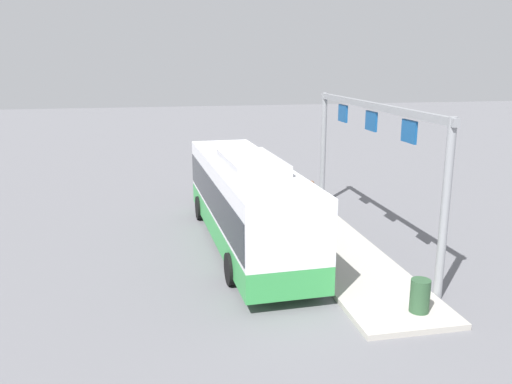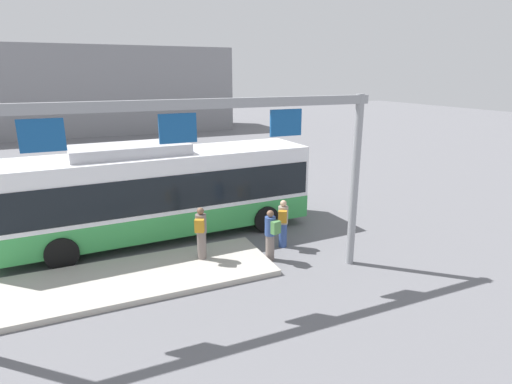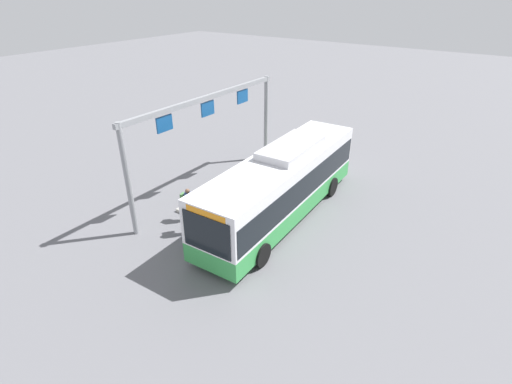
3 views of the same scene
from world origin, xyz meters
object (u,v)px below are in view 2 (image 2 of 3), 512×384
bus_main (158,189)px  person_waiting_near (201,232)px  person_boarding (283,222)px  person_waiting_mid (271,234)px

bus_main → person_waiting_near: (0.76, -2.73, -0.76)m
person_boarding → person_waiting_mid: (-0.83, -0.78, 0.00)m
bus_main → person_boarding: (3.66, -2.61, -0.92)m
bus_main → person_waiting_near: bus_main is taller
person_boarding → person_waiting_mid: size_ratio=1.00×
person_waiting_near → bus_main: bearing=41.5°
person_waiting_near → person_waiting_mid: (2.07, -0.66, -0.16)m
person_boarding → person_waiting_mid: bearing=164.5°
person_boarding → person_waiting_mid: 1.14m
bus_main → person_waiting_near: 2.93m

